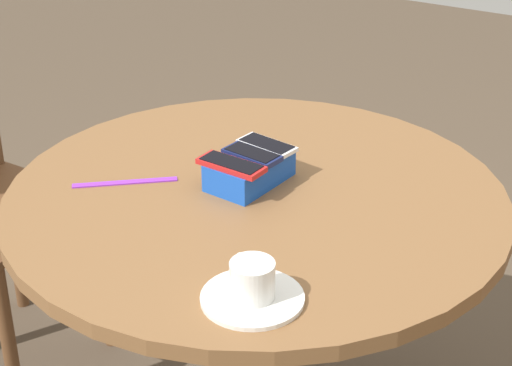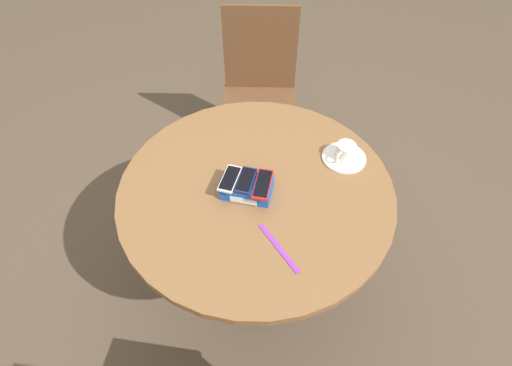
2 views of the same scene
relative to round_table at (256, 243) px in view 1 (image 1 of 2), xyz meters
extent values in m
cylinder|color=#2D2D2D|center=(0.00, 0.00, -0.25)|extent=(0.07, 0.07, 0.69)
cylinder|color=brown|center=(0.00, 0.00, 0.10)|extent=(0.99, 0.99, 0.03)
cube|color=blue|center=(-0.03, -0.03, 0.15)|extent=(0.18, 0.12, 0.06)
cube|color=white|center=(-0.03, -0.09, 0.14)|extent=(0.09, 0.01, 0.03)
cube|color=silver|center=(-0.09, -0.03, 0.18)|extent=(0.07, 0.13, 0.01)
cube|color=black|center=(-0.09, -0.03, 0.18)|extent=(0.06, 0.12, 0.00)
cube|color=navy|center=(-0.03, -0.03, 0.18)|extent=(0.07, 0.12, 0.01)
cube|color=black|center=(-0.03, -0.03, 0.19)|extent=(0.06, 0.11, 0.00)
cube|color=red|center=(0.03, -0.04, 0.18)|extent=(0.06, 0.14, 0.01)
cube|color=black|center=(0.03, -0.04, 0.19)|extent=(0.06, 0.13, 0.00)
cylinder|color=white|center=(0.32, 0.18, 0.12)|extent=(0.17, 0.17, 0.01)
cylinder|color=white|center=(0.32, 0.18, 0.16)|extent=(0.07, 0.07, 0.06)
cylinder|color=brown|center=(0.32, 0.18, 0.18)|extent=(0.06, 0.06, 0.00)
torus|color=white|center=(0.29, 0.15, 0.16)|extent=(0.04, 0.04, 0.05)
cube|color=purple|center=(0.10, -0.25, 0.12)|extent=(0.15, 0.17, 0.00)
cylinder|color=brown|center=(0.16, -0.60, -0.39)|extent=(0.04, 0.04, 0.45)
cylinder|color=brown|center=(-0.19, -0.59, -0.39)|extent=(0.04, 0.04, 0.45)
cylinder|color=brown|center=(-0.20, -0.94, -0.39)|extent=(0.04, 0.04, 0.45)
camera|label=1|loc=(1.28, 0.75, 0.91)|focal=60.00mm
camera|label=2|loc=(0.11, -0.93, 1.20)|focal=28.00mm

